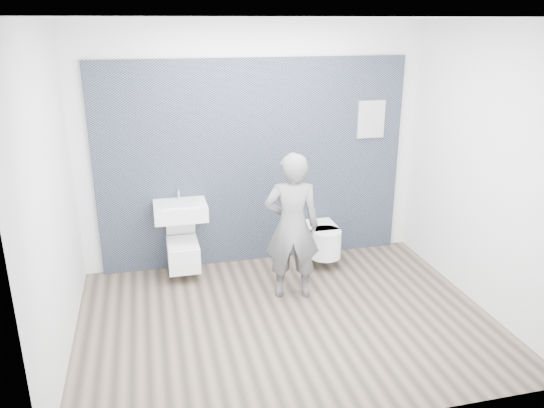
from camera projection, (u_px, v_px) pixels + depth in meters
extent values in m
plane|color=brown|center=(286.00, 319.00, 5.21)|extent=(4.00, 4.00, 0.00)
plane|color=silver|center=(254.00, 147.00, 6.12)|extent=(4.00, 0.00, 4.00)
plane|color=silver|center=(350.00, 250.00, 3.37)|extent=(4.00, 0.00, 4.00)
plane|color=silver|center=(50.00, 200.00, 4.30)|extent=(0.00, 3.00, 3.00)
plane|color=silver|center=(484.00, 169.00, 5.19)|extent=(0.00, 3.00, 3.00)
plane|color=white|center=(289.00, 18.00, 4.29)|extent=(4.00, 4.00, 0.00)
cube|color=black|center=(255.00, 258.00, 6.55)|extent=(3.60, 0.06, 2.40)
cube|color=white|center=(180.00, 211.00, 5.87)|extent=(0.58, 0.43, 0.17)
cube|color=silver|center=(180.00, 204.00, 5.83)|extent=(0.40, 0.29, 0.03)
cylinder|color=silver|center=(179.00, 193.00, 5.96)|extent=(0.02, 0.02, 0.14)
cylinder|color=silver|center=(179.00, 189.00, 5.90)|extent=(0.02, 0.10, 0.02)
cylinder|color=silver|center=(180.00, 217.00, 6.10)|extent=(0.04, 0.04, 0.12)
cube|color=white|center=(183.00, 254.00, 6.01)|extent=(0.35, 0.50, 0.29)
cylinder|color=silver|center=(183.00, 245.00, 5.93)|extent=(0.25, 0.25, 0.03)
cube|color=white|center=(183.00, 243.00, 5.92)|extent=(0.33, 0.40, 0.02)
cube|color=white|center=(181.00, 224.00, 6.00)|extent=(0.33, 0.21, 0.32)
cube|color=silver|center=(182.00, 255.00, 6.25)|extent=(0.09, 0.06, 0.08)
cube|color=white|center=(320.00, 237.00, 6.40)|extent=(0.37, 0.43, 0.31)
cylinder|color=white|center=(325.00, 244.00, 6.20)|extent=(0.37, 0.37, 0.31)
cube|color=white|center=(321.00, 225.00, 6.31)|extent=(0.35, 0.41, 0.03)
cylinder|color=white|center=(326.00, 232.00, 6.13)|extent=(0.35, 0.35, 0.03)
cube|color=silver|center=(315.00, 240.00, 6.60)|extent=(0.10, 0.06, 0.08)
cube|color=silver|center=(363.00, 248.00, 6.83)|extent=(0.33, 0.03, 0.44)
imported|color=slate|center=(292.00, 227.00, 5.43)|extent=(0.63, 0.48, 1.56)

